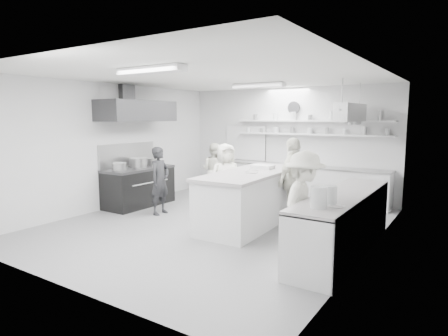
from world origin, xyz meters
The scene contains 27 objects.
floor centered at (0.00, 0.00, -0.01)m, with size 6.00×7.00×0.02m, color gray.
ceiling centered at (0.00, 0.00, 3.01)m, with size 6.00×7.00×0.02m, color white.
wall_back centered at (0.00, 3.50, 1.50)m, with size 6.00×0.04×3.00m, color silver.
wall_front centered at (0.00, -3.50, 1.50)m, with size 6.00×0.04×3.00m, color silver.
wall_left centered at (-3.00, 0.00, 1.50)m, with size 0.04×7.00×3.00m, color silver.
wall_right centered at (3.00, 0.00, 1.50)m, with size 0.04×7.00×3.00m, color silver.
stove centered at (-2.60, 0.40, 0.45)m, with size 0.80×1.80×0.90m, color black.
exhaust_hood centered at (-2.60, 0.40, 2.35)m, with size 0.85×2.00×0.50m, color #373738.
back_counter centered at (0.30, 3.20, 0.46)m, with size 5.00×0.60×0.92m, color silver.
shelf_lower centered at (0.70, 3.37, 1.75)m, with size 4.20×0.26×0.04m, color silver.
shelf_upper centered at (0.70, 3.37, 2.10)m, with size 4.20×0.26×0.04m, color silver.
pass_through_window centered at (-1.30, 3.48, 1.45)m, with size 1.30×0.04×1.00m, color black.
wall_clock centered at (0.20, 3.46, 2.45)m, with size 0.32×0.32×0.05m, color white.
right_counter centered at (2.65, -0.20, 0.47)m, with size 0.74×3.30×0.94m, color silver.
pot_rack centered at (2.00, 2.40, 2.30)m, with size 0.30×1.60×0.40m, color #9E9E9E.
light_fixture_front centered at (0.00, -1.80, 2.94)m, with size 1.30×0.25×0.10m, color silver.
light_fixture_rear centered at (0.00, 1.80, 2.94)m, with size 1.30×0.25×0.10m, color silver.
prep_island centered at (0.57, 0.46, 0.53)m, with size 1.06×2.85×1.05m, color silver.
stove_pot centered at (-2.60, 0.41, 1.05)m, with size 0.43×0.43×0.29m, color #9E9E9E.
cook_stove centered at (-1.57, 0.06, 0.77)m, with size 0.56×0.37×1.54m, color black.
cook_back centered at (-1.58, 2.24, 0.75)m, with size 0.73×0.57×1.50m, color white.
cook_island_left centered at (-0.37, 0.94, 0.81)m, with size 0.79×0.51×1.61m, color white.
cook_island_right centered at (1.27, 0.99, 0.90)m, with size 1.05×0.44×1.79m, color white.
cook_right centered at (2.22, -0.82, 0.85)m, with size 1.10×0.63×1.70m, color white.
bowl_island_a centered at (0.66, 0.31, 1.08)m, with size 0.25×0.25×0.06m, color #9E9E9E.
bowl_island_b centered at (0.51, 0.68, 1.09)m, with size 0.22×0.22×0.07m, color silver.
bowl_right centered at (2.82, -1.17, 0.97)m, with size 0.22×0.22×0.05m, color silver.
Camera 1 is at (4.38, -6.37, 2.21)m, focal length 30.96 mm.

